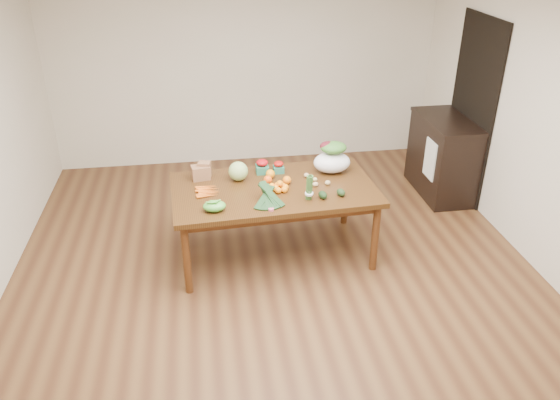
{
  "coord_description": "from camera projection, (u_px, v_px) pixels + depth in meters",
  "views": [
    {
      "loc": [
        -0.6,
        -4.02,
        3.07
      ],
      "look_at": [
        0.01,
        0.0,
        0.91
      ],
      "focal_mm": 35.0,
      "sensor_mm": 36.0,
      "label": 1
    }
  ],
  "objects": [
    {
      "name": "potato_a",
      "position": [
        310.0,
        181.0,
        5.26
      ],
      "size": [
        0.05,
        0.04,
        0.04
      ],
      "primitive_type": "ellipsoid",
      "color": "tan",
      "rests_on": "dining_table"
    },
    {
      "name": "asparagus_bundle",
      "position": [
        309.0,
        187.0,
        4.9
      ],
      "size": [
        0.09,
        0.12,
        0.26
      ],
      "primitive_type": null,
      "rotation": [
        0.15,
        0.0,
        0.06
      ],
      "color": "#47843C",
      "rests_on": "dining_table"
    },
    {
      "name": "room_walls",
      "position": [
        279.0,
        152.0,
        4.4
      ],
      "size": [
        5.02,
        6.02,
        2.7
      ],
      "color": "silver",
      "rests_on": "floor"
    },
    {
      "name": "avocado_a",
      "position": [
        323.0,
        195.0,
        4.97
      ],
      "size": [
        0.1,
        0.12,
        0.07
      ],
      "primitive_type": "ellipsoid",
      "rotation": [
        0.0,
        0.0,
        0.3
      ],
      "color": "black",
      "rests_on": "dining_table"
    },
    {
      "name": "orange_c",
      "position": [
        287.0,
        180.0,
        5.23
      ],
      "size": [
        0.08,
        0.08,
        0.08
      ],
      "primitive_type": "sphere",
      "color": "orange",
      "rests_on": "dining_table"
    },
    {
      "name": "potato_c",
      "position": [
        315.0,
        179.0,
        5.29
      ],
      "size": [
        0.05,
        0.04,
        0.04
      ],
      "primitive_type": "ellipsoid",
      "color": "#D1C678",
      "rests_on": "dining_table"
    },
    {
      "name": "strawberry_basket_a",
      "position": [
        262.0,
        168.0,
        5.44
      ],
      "size": [
        0.13,
        0.13,
        0.11
      ],
      "primitive_type": null,
      "rotation": [
        0.0,
        0.0,
        0.06
      ],
      "color": "red",
      "rests_on": "dining_table"
    },
    {
      "name": "potato_d",
      "position": [
        306.0,
        175.0,
        5.37
      ],
      "size": [
        0.05,
        0.05,
        0.04
      ],
      "primitive_type": "ellipsoid",
      "color": "tan",
      "rests_on": "dining_table"
    },
    {
      "name": "snap_pea_bag",
      "position": [
        214.0,
        206.0,
        4.76
      ],
      "size": [
        0.2,
        0.15,
        0.09
      ],
      "primitive_type": "ellipsoid",
      "color": "#5AAF3B",
      "rests_on": "dining_table"
    },
    {
      "name": "mandarin_cluster",
      "position": [
        280.0,
        185.0,
        5.12
      ],
      "size": [
        0.19,
        0.19,
        0.1
      ],
      "primitive_type": null,
      "rotation": [
        0.0,
        0.0,
        0.06
      ],
      "color": "orange",
      "rests_on": "dining_table"
    },
    {
      "name": "paper_bag",
      "position": [
        201.0,
        171.0,
        5.31
      ],
      "size": [
        0.24,
        0.21,
        0.17
      ],
      "primitive_type": null,
      "rotation": [
        0.0,
        0.0,
        0.06
      ],
      "color": "#8F5D40",
      "rests_on": "dining_table"
    },
    {
      "name": "strawberry_basket_b",
      "position": [
        279.0,
        168.0,
        5.46
      ],
      "size": [
        0.11,
        0.11,
        0.09
      ],
      "primitive_type": null,
      "rotation": [
        0.0,
        0.0,
        0.06
      ],
      "color": "#B4170C",
      "rests_on": "dining_table"
    },
    {
      "name": "potato_b",
      "position": [
        315.0,
        184.0,
        5.19
      ],
      "size": [
        0.06,
        0.05,
        0.05
      ],
      "primitive_type": "ellipsoid",
      "color": "tan",
      "rests_on": "dining_table"
    },
    {
      "name": "dish_towel",
      "position": [
        430.0,
        159.0,
        6.26
      ],
      "size": [
        0.02,
        0.28,
        0.45
      ],
      "primitive_type": "cube",
      "color": "white",
      "rests_on": "cabinet"
    },
    {
      "name": "dining_table",
      "position": [
        274.0,
        221.0,
        5.36
      ],
      "size": [
        1.98,
        1.18,
        0.75
      ],
      "primitive_type": "cube",
      "rotation": [
        0.0,
        0.0,
        0.06
      ],
      "color": "#42270F",
      "rests_on": "floor"
    },
    {
      "name": "cabbage",
      "position": [
        238.0,
        171.0,
        5.28
      ],
      "size": [
        0.19,
        0.19,
        0.19
      ],
      "primitive_type": "sphere",
      "color": "#A5CB75",
      "rests_on": "dining_table"
    },
    {
      "name": "cabinet",
      "position": [
        442.0,
        157.0,
        6.53
      ],
      "size": [
        0.52,
        1.02,
        0.94
      ],
      "primitive_type": "cube",
      "color": "black",
      "rests_on": "floor"
    },
    {
      "name": "kale_bunch",
      "position": [
        269.0,
        197.0,
        4.83
      ],
      "size": [
        0.34,
        0.42,
        0.16
      ],
      "primitive_type": null,
      "rotation": [
        0.0,
        0.0,
        0.06
      ],
      "color": "#16321A",
      "rests_on": "dining_table"
    },
    {
      "name": "carrots",
      "position": [
        208.0,
        191.0,
        5.08
      ],
      "size": [
        0.23,
        0.26,
        0.03
      ],
      "primitive_type": null,
      "rotation": [
        0.0,
        0.0,
        0.06
      ],
      "color": "orange",
      "rests_on": "dining_table"
    },
    {
      "name": "salad_bag",
      "position": [
        332.0,
        159.0,
        5.42
      ],
      "size": [
        0.39,
        0.3,
        0.29
      ],
      "primitive_type": null,
      "rotation": [
        0.0,
        0.0,
        0.06
      ],
      "color": "white",
      "rests_on": "dining_table"
    },
    {
      "name": "floor",
      "position": [
        279.0,
        287.0,
        5.04
      ],
      "size": [
        6.0,
        6.0,
        0.0
      ],
      "primitive_type": "plane",
      "color": "brown",
      "rests_on": "ground"
    },
    {
      "name": "avocado_b",
      "position": [
        341.0,
        192.0,
        5.01
      ],
      "size": [
        0.09,
        0.12,
        0.07
      ],
      "primitive_type": "ellipsoid",
      "rotation": [
        0.0,
        0.0,
        0.3
      ],
      "color": "black",
      "rests_on": "dining_table"
    },
    {
      "name": "orange_b",
      "position": [
        270.0,
        174.0,
        5.34
      ],
      "size": [
        0.09,
        0.09,
        0.09
      ],
      "primitive_type": "sphere",
      "color": "orange",
      "rests_on": "dining_table"
    },
    {
      "name": "potato_e",
      "position": [
        328.0,
        183.0,
        5.22
      ],
      "size": [
        0.05,
        0.05,
        0.05
      ],
      "primitive_type": "ellipsoid",
      "color": "tan",
      "rests_on": "dining_table"
    },
    {
      "name": "orange_a",
      "position": [
        268.0,
        180.0,
        5.23
      ],
      "size": [
        0.08,
        0.08,
        0.08
      ],
      "primitive_type": "sphere",
      "color": "#FF570F",
      "rests_on": "dining_table"
    },
    {
      "name": "doorway_dark",
      "position": [
        472.0,
        110.0,
        6.27
      ],
      "size": [
        0.02,
        1.0,
        2.1
      ],
      "primitive_type": "cube",
      "color": "black",
      "rests_on": "floor"
    }
  ]
}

